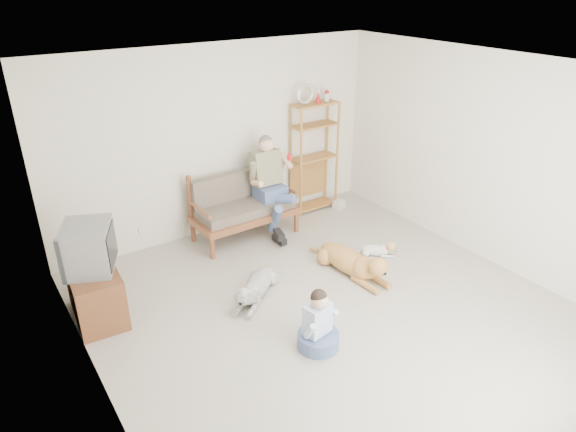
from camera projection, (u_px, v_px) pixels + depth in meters
floor at (337, 317)px, 5.79m from camera, size 5.50×5.50×0.00m
ceiling at (350, 73)px, 4.62m from camera, size 5.50×5.50×0.00m
wall_back at (219, 141)px, 7.27m from camera, size 5.00×0.00×5.00m
wall_left at (92, 285)px, 3.95m from camera, size 0.00×5.50×5.50m
wall_right at (497, 163)px, 6.47m from camera, size 0.00×5.50×5.50m
loveseat at (243, 204)px, 7.41m from camera, size 1.51×0.73×0.95m
man at (273, 192)px, 7.34m from camera, size 0.55×0.79×1.28m
etagere at (314, 156)px, 8.09m from camera, size 0.77×0.34×2.03m
book_stack at (339, 204)px, 8.44m from camera, size 0.23×0.19×0.12m
tv_stand at (95, 293)px, 5.69m from camera, size 0.56×0.93×0.60m
crt_tv at (89, 247)px, 5.50m from camera, size 0.69×0.75×0.51m
wall_outlet at (143, 230)px, 7.08m from camera, size 0.12×0.02×0.08m
golden_retriever at (353, 262)px, 6.55m from camera, size 0.41×1.39×0.42m
shaggy_dog at (254, 288)px, 6.08m from camera, size 0.90×0.80×0.34m
terrier at (379, 249)px, 7.01m from camera, size 0.48×0.43×0.22m
child at (318, 326)px, 5.25m from camera, size 0.44×0.44×0.69m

